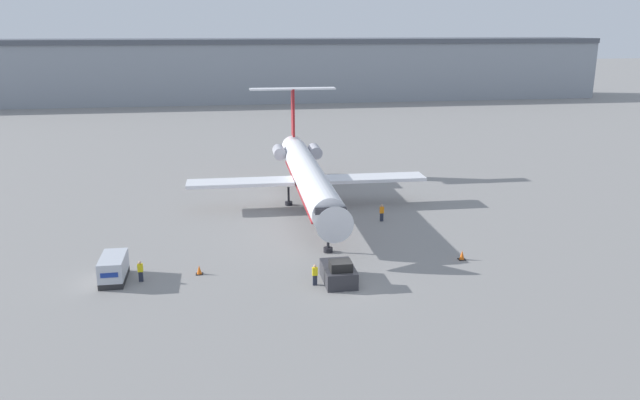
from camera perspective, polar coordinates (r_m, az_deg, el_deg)
name	(u,v)px	position (r m, az deg, el deg)	size (l,w,h in m)	color
ground_plane	(344,287)	(46.78, 2.25, -7.93)	(600.00, 600.00, 0.00)	gray
terminal_building	(252,70)	(162.59, -6.23, 11.73)	(180.00, 16.80, 15.52)	#8C939E
airplane_main	(308,175)	(65.68, -1.11, 2.34)	(25.40, 33.79, 11.14)	white
pushback_tug	(339,273)	(47.30, 1.71, -6.66)	(2.30, 3.85, 1.97)	#2D2D33
luggage_cart	(113,269)	(49.97, -18.36, -5.97)	(1.79, 3.80, 1.94)	#232326
worker_near_tug	(315,274)	(46.71, -0.47, -6.82)	(0.40, 0.24, 1.63)	#232838
worker_by_wing	(382,212)	(61.93, 5.67, -1.14)	(0.40, 0.24, 1.70)	#232838
worker_on_apron	(140,271)	(49.26, -16.10, -6.25)	(0.40, 0.24, 1.64)	#232838
traffic_cone_left	(199,270)	(49.75, -10.99, -6.30)	(0.54, 0.54, 0.74)	black
traffic_cone_right	(462,255)	(53.08, 12.86, -4.95)	(0.59, 0.59, 0.79)	black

